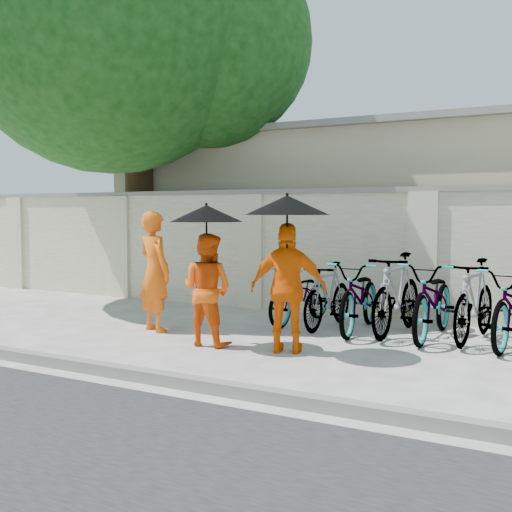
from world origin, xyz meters
The scene contains 16 objects.
ground centered at (0.00, 0.00, 0.00)m, with size 80.00×80.00×0.00m, color beige.
kerb centered at (0.00, -1.70, 0.06)m, with size 40.00×0.16×0.12m, color slate.
compound_wall centered at (1.00, 3.20, 1.00)m, with size 20.00×0.30×2.00m, color beige.
building_behind centered at (2.00, 7.00, 1.60)m, with size 14.00×6.00×3.20m, color #B4A68C.
shade_tree centered at (-3.66, 2.97, 5.10)m, with size 6.70×6.20×8.20m.
monk_left centered at (-1.13, 0.52, 0.85)m, with size 0.62×0.41×1.70m, color #FF620F.
monk_center centered at (0.05, 0.08, 0.71)m, with size 0.69×0.54×1.43m, color #FF570C.
parasol_center centered at (0.10, 0.00, 1.67)m, with size 0.91×0.91×0.97m.
monk_right centered at (1.15, 0.19, 0.78)m, with size 0.92×0.38×1.57m, color #FF6406.
parasol_right centered at (1.17, 0.11, 1.77)m, with size 1.00×1.00×1.00m.
bike_0 centered at (0.41, 2.09, 0.44)m, with size 0.58×1.66×0.87m, color gray.
bike_1 centered at (0.92, 1.93, 0.48)m, with size 0.45×1.60×0.96m, color gray.
bike_2 centered at (1.43, 1.89, 0.50)m, with size 0.67×1.92×1.01m, color gray.
bike_3 centered at (1.95, 1.94, 0.56)m, with size 0.53×1.88×1.13m, color gray.
bike_4 centered at (2.46, 1.91, 0.52)m, with size 0.69×1.98×1.04m, color gray.
bike_5 centered at (2.97, 1.96, 0.54)m, with size 0.51×1.80×1.08m, color gray.
Camera 1 is at (4.57, -6.65, 1.70)m, focal length 45.00 mm.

